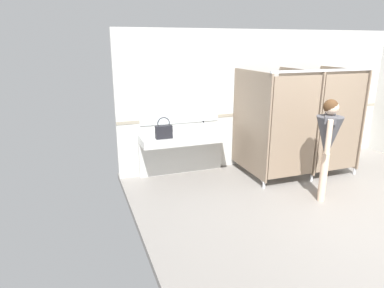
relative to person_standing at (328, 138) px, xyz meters
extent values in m
cube|color=gray|center=(0.14, -0.80, -1.07)|extent=(6.21, 6.02, 0.10)
cube|color=silver|center=(0.14, 1.97, 0.32)|extent=(6.21, 0.12, 2.67)
cube|color=#9E937F|center=(0.14, 1.91, 0.03)|extent=(6.21, 0.01, 0.06)
cube|color=silver|center=(-1.78, 1.61, -0.26)|extent=(1.63, 0.57, 0.14)
cube|color=silver|center=(-1.78, 1.85, -0.67)|extent=(1.63, 0.08, 0.69)
cube|color=beige|center=(-2.19, 1.58, -0.24)|extent=(0.42, 0.31, 0.11)
cylinder|color=silver|center=(-2.19, 1.80, -0.14)|extent=(0.04, 0.04, 0.11)
cylinder|color=silver|center=(-2.19, 1.75, -0.09)|extent=(0.03, 0.11, 0.03)
sphere|color=silver|center=(-2.12, 1.81, -0.16)|extent=(0.04, 0.04, 0.04)
cube|color=beige|center=(-1.37, 1.58, -0.24)|extent=(0.42, 0.31, 0.11)
cylinder|color=silver|center=(-1.37, 1.80, -0.14)|extent=(0.04, 0.04, 0.11)
cylinder|color=silver|center=(-1.37, 1.75, -0.09)|extent=(0.03, 0.11, 0.03)
sphere|color=silver|center=(-1.30, 1.81, -0.16)|extent=(0.04, 0.04, 0.04)
cube|color=silver|center=(-1.78, 1.90, 0.56)|extent=(1.53, 0.02, 1.21)
cube|color=#84705B|center=(-0.66, 1.24, 0.02)|extent=(0.03, 1.30, 1.84)
cylinder|color=silver|center=(-0.66, 0.65, -0.96)|extent=(0.05, 0.05, 0.12)
cube|color=#84705B|center=(0.32, 1.24, 0.02)|extent=(0.03, 1.30, 1.84)
cylinder|color=silver|center=(0.32, 0.65, -0.96)|extent=(0.05, 0.05, 0.12)
cube|color=#84705B|center=(1.31, 1.24, 0.02)|extent=(0.03, 1.30, 1.84)
cylinder|color=silver|center=(1.31, 0.65, -0.96)|extent=(0.05, 0.05, 0.12)
cube|color=#84705B|center=(-0.17, 0.62, 0.02)|extent=(0.91, 0.03, 1.74)
cube|color=#84705B|center=(0.82, 0.62, 0.02)|extent=(0.91, 0.05, 1.74)
cube|color=#B7BABF|center=(0.32, 0.62, 0.96)|extent=(2.04, 0.04, 0.04)
cylinder|color=beige|center=(0.06, 0.07, -0.62)|extent=(0.11, 0.11, 0.79)
cylinder|color=beige|center=(-0.06, -0.07, -0.62)|extent=(0.11, 0.11, 0.79)
cone|color=#47474C|center=(0.00, 0.00, 0.00)|extent=(0.56, 0.56, 0.68)
cube|color=#47474C|center=(0.00, 0.00, 0.31)|extent=(0.40, 0.43, 0.10)
cylinder|color=beige|center=(0.16, 0.19, 0.08)|extent=(0.08, 0.08, 0.50)
cylinder|color=beige|center=(-0.16, -0.19, 0.08)|extent=(0.08, 0.08, 0.50)
sphere|color=beige|center=(0.00, 0.00, 0.47)|extent=(0.21, 0.21, 0.21)
sphere|color=#472D19|center=(-0.01, 0.01, 0.49)|extent=(0.22, 0.22, 0.22)
cube|color=black|center=(-2.21, 1.47, -0.08)|extent=(0.29, 0.11, 0.23)
torus|color=black|center=(-2.21, 1.47, 0.08)|extent=(0.22, 0.02, 0.22)
cylinder|color=white|center=(-1.36, 1.78, -0.12)|extent=(0.07, 0.07, 0.15)
cylinder|color=black|center=(-1.36, 1.78, -0.03)|extent=(0.03, 0.03, 0.04)
cylinder|color=white|center=(-1.41, 1.57, -0.15)|extent=(0.07, 0.07, 0.08)
camera|label=1|loc=(-3.63, -4.02, 1.40)|focal=31.65mm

